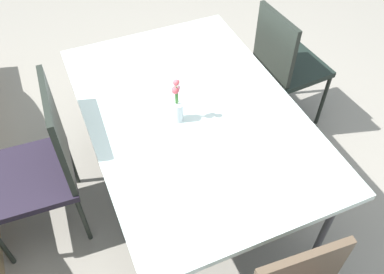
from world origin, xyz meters
The scene contains 5 objects.
ground_plane centered at (0.00, 0.00, 0.00)m, with size 12.00×12.00×0.00m, color gray.
dining_table centered at (-0.09, 0.10, 0.67)m, with size 1.63×1.09×0.72m.
chair_far_side centered at (0.05, 0.92, 0.53)m, with size 0.51×0.51×0.97m.
chair_near_right centered at (0.27, -0.75, 0.53)m, with size 0.44×0.44×0.92m.
flower_vase centered at (-0.12, 0.19, 0.83)m, with size 0.06×0.06×0.27m.
Camera 1 is at (-1.52, 0.71, 2.22)m, focal length 37.88 mm.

